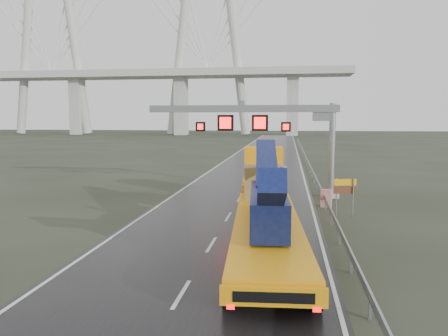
% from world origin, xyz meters
% --- Properties ---
extents(ground, '(400.00, 400.00, 0.00)m').
position_xyz_m(ground, '(0.00, 0.00, 0.00)').
color(ground, '#282C1E').
rests_on(ground, ground).
extents(road, '(11.00, 200.00, 0.02)m').
position_xyz_m(road, '(0.00, 40.00, 0.01)').
color(road, black).
rests_on(road, ground).
extents(guardrail, '(0.20, 140.00, 1.40)m').
position_xyz_m(guardrail, '(6.10, 30.00, 0.70)').
color(guardrail, gray).
rests_on(guardrail, ground).
extents(sign_gantry, '(14.90, 1.20, 7.42)m').
position_xyz_m(sign_gantry, '(2.10, 17.99, 5.61)').
color(sign_gantry, '#ADADA8').
rests_on(sign_gantry, ground).
extents(heavy_haul_truck, '(4.42, 20.75, 4.84)m').
position_xyz_m(heavy_haul_truck, '(2.36, 8.12, 1.87)').
color(heavy_haul_truck, orange).
rests_on(heavy_haul_truck, ground).
extents(exit_sign_pair, '(1.38, 0.30, 2.39)m').
position_xyz_m(exit_sign_pair, '(7.10, 11.30, 1.67)').
color(exit_sign_pair, gray).
rests_on(exit_sign_pair, ground).
extents(striped_barrier, '(0.78, 0.51, 1.22)m').
position_xyz_m(striped_barrier, '(6.23, 14.00, 0.61)').
color(striped_barrier, red).
rests_on(striped_barrier, ground).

